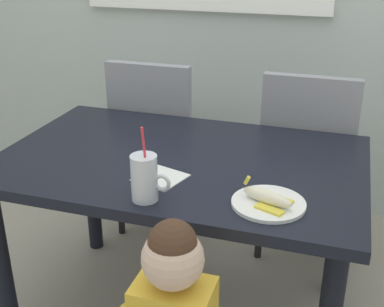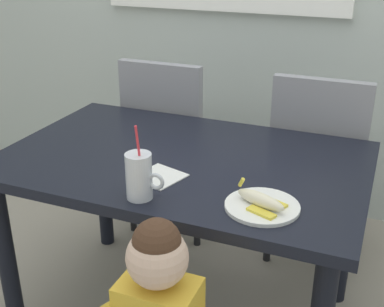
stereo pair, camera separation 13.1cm
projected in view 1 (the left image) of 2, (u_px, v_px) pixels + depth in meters
dining_table at (181, 182)px, 1.93m from camera, size 1.36×0.87×0.74m
dining_chair_left at (159, 138)px, 2.60m from camera, size 0.44×0.45×0.96m
dining_chair_right at (307, 156)px, 2.39m from camera, size 0.44×0.45×0.96m
milk_cup at (145, 180)px, 1.56m from camera, size 0.13×0.08×0.25m
snack_plate at (268, 203)px, 1.55m from camera, size 0.23×0.23×0.01m
peeled_banana at (268, 198)px, 1.53m from camera, size 0.17×0.13×0.07m
paper_napkin at (161, 178)px, 1.72m from camera, size 0.19×0.19×0.00m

